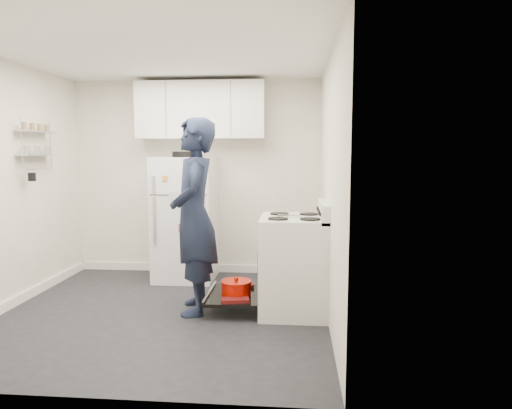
# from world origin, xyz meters

# --- Properties ---
(room) EXTENTS (3.21, 3.21, 2.51)m
(room) POSITION_xyz_m (-0.03, 0.03, 1.21)
(room) COLOR black
(room) RESTS_ON ground
(electric_range) EXTENTS (0.66, 0.76, 1.10)m
(electric_range) POSITION_xyz_m (1.26, 0.15, 0.47)
(electric_range) COLOR silver
(electric_range) RESTS_ON ground
(open_oven_door) EXTENTS (0.55, 0.70, 0.23)m
(open_oven_door) POSITION_xyz_m (0.69, 0.12, 0.19)
(open_oven_door) COLOR black
(open_oven_door) RESTS_ON ground
(refrigerator) EXTENTS (0.72, 0.74, 1.59)m
(refrigerator) POSITION_xyz_m (-0.07, 1.25, 0.77)
(refrigerator) COLOR white
(refrigerator) RESTS_ON ground
(upper_cabinets) EXTENTS (1.60, 0.33, 0.70)m
(upper_cabinets) POSITION_xyz_m (0.10, 1.43, 2.10)
(upper_cabinets) COLOR silver
(upper_cabinets) RESTS_ON room
(wall_shelf_rack) EXTENTS (0.14, 0.60, 0.61)m
(wall_shelf_rack) POSITION_xyz_m (-1.52, 0.49, 1.68)
(wall_shelf_rack) COLOR #B2B2B7
(wall_shelf_rack) RESTS_ON room
(person) EXTENTS (0.58, 0.77, 1.91)m
(person) POSITION_xyz_m (0.30, 0.07, 0.96)
(person) COLOR black
(person) RESTS_ON ground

